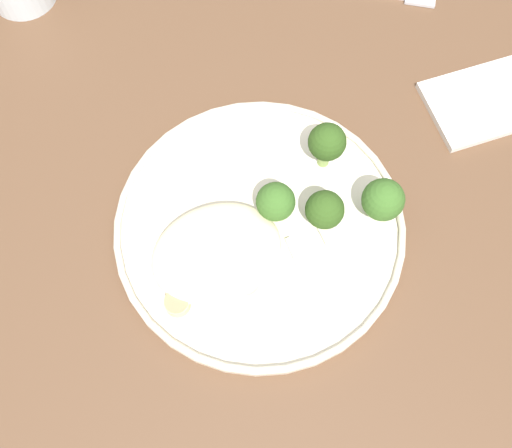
{
  "coord_description": "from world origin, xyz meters",
  "views": [
    {
      "loc": [
        -0.08,
        -0.2,
        1.29
      ],
      "look_at": [
        -0.0,
        0.01,
        0.76
      ],
      "focal_mm": 41.16,
      "sensor_mm": 36.0,
      "label": 1
    }
  ],
  "objects": [
    {
      "name": "wooden_dining_table",
      "position": [
        0.0,
        0.0,
        0.66
      ],
      "size": [
        1.4,
        1.0,
        0.74
      ],
      "color": "brown",
      "rests_on": "ground"
    },
    {
      "name": "ground",
      "position": [
        0.0,
        0.0,
        0.0
      ],
      "size": [
        6.0,
        6.0,
        0.0
      ],
      "primitive_type": "plane",
      "color": "#47423D"
    },
    {
      "name": "onion_sliver_short_strip",
      "position": [
        -0.01,
        -0.01,
        0.75
      ],
      "size": [
        0.05,
        0.01,
        0.0
      ],
      "primitive_type": "cube",
      "rotation": [
        0.0,
        0.0,
        3.13
      ],
      "color": "silver",
      "rests_on": "dinner_plate"
    },
    {
      "name": "seared_scallop_right_edge",
      "position": [
        -0.05,
        -0.02,
        0.76
      ],
      "size": [
        0.03,
        0.03,
        0.01
      ],
      "color": "beige",
      "rests_on": "dinner_plate"
    },
    {
      "name": "onion_sliver_curled_piece",
      "position": [
        0.02,
        -0.03,
        0.75
      ],
      "size": [
        0.01,
        0.04,
        0.0
      ],
      "primitive_type": "cube",
      "rotation": [
        0.0,
        0.0,
        4.7
      ],
      "color": "silver",
      "rests_on": "dinner_plate"
    },
    {
      "name": "seared_scallop_rear_pale",
      "position": [
        -0.1,
        -0.04,
        0.76
      ],
      "size": [
        0.02,
        0.02,
        0.01
      ],
      "color": "#E5C689",
      "rests_on": "dinner_plate"
    },
    {
      "name": "broccoli_floret_beside_noodles",
      "position": [
        0.06,
        -0.01,
        0.78
      ],
      "size": [
        0.04,
        0.04,
        0.05
      ],
      "color": "#7A994C",
      "rests_on": "dinner_plate"
    },
    {
      "name": "broccoli_floret_tall_stalk",
      "position": [
        0.02,
        0.02,
        0.78
      ],
      "size": [
        0.04,
        0.04,
        0.05
      ],
      "color": "#89A356",
      "rests_on": "dinner_plate"
    },
    {
      "name": "broccoli_floret_left_leaning",
      "position": [
        0.11,
        -0.02,
        0.78
      ],
      "size": [
        0.04,
        0.04,
        0.05
      ],
      "color": "#7A994C",
      "rests_on": "dinner_plate"
    },
    {
      "name": "folded_napkin",
      "position": [
        0.3,
        0.06,
        0.74
      ],
      "size": [
        0.15,
        0.1,
        0.01
      ],
      "primitive_type": "cube",
      "rotation": [
        0.0,
        0.0,
        -0.04
      ],
      "color": "silver",
      "rests_on": "wooden_dining_table"
    },
    {
      "name": "dinner_plate",
      "position": [
        -0.0,
        0.01,
        0.75
      ],
      "size": [
        0.29,
        0.29,
        0.02
      ],
      "color": "beige",
      "rests_on": "wooden_dining_table"
    },
    {
      "name": "seared_scallop_tiny_bay",
      "position": [
        -0.03,
        -0.04,
        0.76
      ],
      "size": [
        0.03,
        0.03,
        0.01
      ],
      "color": "beige",
      "rests_on": "dinner_plate"
    },
    {
      "name": "noodle_bed",
      "position": [
        -0.05,
        -0.01,
        0.77
      ],
      "size": [
        0.13,
        0.1,
        0.03
      ],
      "color": "beige",
      "rests_on": "dinner_plate"
    },
    {
      "name": "seared_scallop_left_edge",
      "position": [
        -0.03,
        0.01,
        0.76
      ],
      "size": [
        0.03,
        0.03,
        0.02
      ],
      "color": "#DBB77A",
      "rests_on": "dinner_plate"
    },
    {
      "name": "onion_sliver_pale_crescent",
      "position": [
        0.05,
        -0.01,
        0.75
      ],
      "size": [
        0.01,
        0.04,
        0.0
      ],
      "primitive_type": "cube",
      "rotation": [
        0.0,
        0.0,
        4.76
      ],
      "color": "silver",
      "rests_on": "dinner_plate"
    },
    {
      "name": "broccoli_floret_near_rim",
      "position": [
        0.09,
        0.05,
        0.79
      ],
      "size": [
        0.04,
        0.04,
        0.06
      ],
      "color": "#89A356",
      "rests_on": "dinner_plate"
    }
  ]
}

